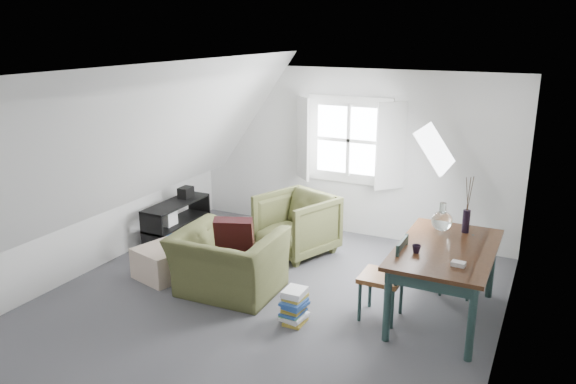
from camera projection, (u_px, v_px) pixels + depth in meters
The scene contains 24 objects.
floor at pixel (262, 307), 6.38m from camera, with size 5.50×5.50×0.00m, color #47474C.
ceiling at pixel (259, 85), 5.68m from camera, with size 5.50×5.50×0.00m, color white.
wall_back at pixel (349, 153), 8.40m from camera, with size 5.00×5.00×0.00m, color silver.
wall_front at pixel (57, 315), 3.66m from camera, with size 5.00×5.00×0.00m, color silver.
wall_left at pixel (87, 176), 7.09m from camera, with size 5.50×5.50×0.00m, color silver.
wall_right at pixel (507, 240), 4.97m from camera, with size 5.50×5.50×0.00m, color silver.
slope_left at pixel (144, 142), 6.54m from camera, with size 5.50×5.50×0.00m, color white.
slope_right at pixel (405, 171), 5.23m from camera, with size 5.50×5.50×0.00m, color white.
dormer_window at pixel (348, 141), 8.28m from camera, with size 1.71×0.35×1.30m.
skylight at pixel (435, 148), 6.35m from camera, with size 0.55×0.75×0.04m, color white.
armchair_near at pixel (229, 292), 6.74m from camera, with size 1.18×1.03×0.77m, color #464A28.
armchair_far at pixel (296, 253), 7.93m from camera, with size 0.91×0.94×0.85m, color #464A28.
throw_pillow at pixel (234, 235), 6.67m from camera, with size 0.46×0.13×0.46m, color #330E11.
ottoman at pixel (163, 262), 7.11m from camera, with size 0.59×0.59×0.40m, color #BEA795.
dining_table at pixel (446, 256), 5.97m from camera, with size 0.99×1.65×0.82m.
demijohn at pixel (442, 220), 6.35m from camera, with size 0.23×0.23×0.33m.
vase_twigs at pixel (466, 220), 6.33m from camera, with size 0.08×0.09×0.65m.
cup at pixel (416, 253), 5.79m from camera, with size 0.09×0.09×0.09m, color black.
paper_box at pixel (458, 264), 5.46m from camera, with size 0.13×0.09×0.04m, color white.
dining_chair_far at pixel (458, 261), 6.58m from camera, with size 0.39×0.39×0.82m.
dining_chair_near at pixel (385, 276), 6.02m from camera, with size 0.44×0.44×0.94m.
media_shelf at pixel (175, 224), 8.27m from camera, with size 0.39×1.17×0.60m.
electronics_box at pixel (186, 193), 8.40m from camera, with size 0.16×0.22×0.18m, color black.
magazine_stack at pixel (294, 306), 6.00m from camera, with size 0.28×0.34×0.38m.
Camera 1 is at (2.81, -5.03, 3.06)m, focal length 35.00 mm.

